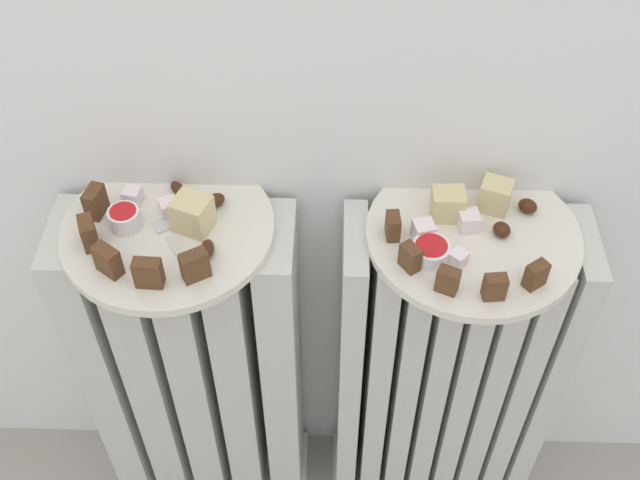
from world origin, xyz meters
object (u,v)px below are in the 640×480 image
(jam_bowl_left, at_px, (124,218))
(jam_bowl_right, at_px, (431,250))
(radiator_left, at_px, (199,376))
(plate_right, at_px, (473,235))
(fork, at_px, (172,242))
(plate_left, at_px, (168,229))
(radiator_right, at_px, (442,382))

(jam_bowl_left, distance_m, jam_bowl_right, 0.37)
(radiator_left, relative_size, jam_bowl_left, 16.40)
(radiator_left, bearing_deg, plate_right, 0.00)
(jam_bowl_left, bearing_deg, fork, -23.81)
(radiator_left, height_order, plate_right, plate_right)
(plate_left, height_order, jam_bowl_right, jam_bowl_right)
(plate_left, relative_size, plate_right, 1.00)
(radiator_right, bearing_deg, plate_right, 63.43)
(radiator_left, relative_size, fork, 6.59)
(plate_left, xyz_separation_m, fork, (0.01, -0.03, 0.01))
(jam_bowl_left, bearing_deg, radiator_right, 0.25)
(radiator_left, bearing_deg, radiator_right, -0.00)
(radiator_right, xyz_separation_m, fork, (-0.36, -0.03, 0.34))
(radiator_right, bearing_deg, jam_bowl_right, -143.61)
(radiator_left, distance_m, jam_bowl_left, 0.35)
(plate_right, xyz_separation_m, jam_bowl_left, (-0.42, -0.00, 0.02))
(radiator_right, bearing_deg, plate_left, 180.00)
(plate_right, distance_m, jam_bowl_right, 0.07)
(plate_right, bearing_deg, radiator_left, 180.00)
(radiator_right, bearing_deg, radiator_left, 180.00)
(radiator_right, height_order, fork, fork)
(jam_bowl_right, bearing_deg, plate_left, 172.61)
(radiator_right, xyz_separation_m, jam_bowl_left, (-0.42, -0.00, 0.35))
(plate_left, bearing_deg, plate_right, 0.00)
(jam_bowl_right, distance_m, fork, 0.31)
(plate_left, height_order, jam_bowl_left, jam_bowl_left)
(radiator_left, distance_m, plate_right, 0.50)
(jam_bowl_left, xyz_separation_m, jam_bowl_right, (0.37, -0.04, -0.00))
(plate_left, xyz_separation_m, plate_right, (0.37, 0.00, 0.00))
(radiator_right, relative_size, fork, 6.59)
(plate_left, bearing_deg, radiator_left, 0.00)
(plate_right, bearing_deg, jam_bowl_right, -143.61)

